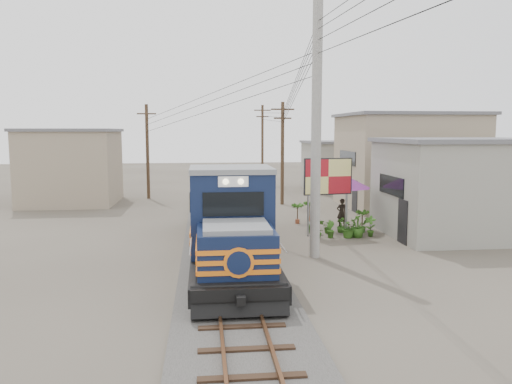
{
  "coord_description": "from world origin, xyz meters",
  "views": [
    {
      "loc": [
        -0.93,
        -19.75,
        5.06
      ],
      "look_at": [
        1.54,
        3.34,
        2.2
      ],
      "focal_mm": 35.0,
      "sensor_mm": 36.0,
      "label": 1
    }
  ],
  "objects": [
    {
      "name": "market_umbrella",
      "position": [
        6.36,
        4.95,
        2.44
      ],
      "size": [
        2.62,
        2.62,
        2.78
      ],
      "rotation": [
        0.0,
        0.0,
        -0.04
      ],
      "color": "black",
      "rests_on": "ground"
    },
    {
      "name": "plant_nursery",
      "position": [
        5.79,
        3.29,
        0.47
      ],
      "size": [
        3.21,
        2.11,
        1.13
      ],
      "color": "#2D5D1A",
      "rests_on": "ground"
    },
    {
      "name": "wooden_pole_far",
      "position": [
        4.8,
        28.0,
        3.93
      ],
      "size": [
        1.6,
        0.24,
        7.5
      ],
      "color": "#4C3826",
      "rests_on": "ground"
    },
    {
      "name": "billboard",
      "position": [
        5.05,
        3.59,
        2.78
      ],
      "size": [
        2.43,
        0.47,
        3.76
      ],
      "rotation": [
        0.0,
        0.0,
        0.14
      ],
      "color": "#99999E",
      "rests_on": "ground"
    },
    {
      "name": "wooden_pole_left",
      "position": [
        -5.0,
        18.0,
        3.68
      ],
      "size": [
        1.6,
        0.24,
        7.0
      ],
      "color": "#4C3826",
      "rests_on": "ground"
    },
    {
      "name": "shophouse_left",
      "position": [
        -10.0,
        16.0,
        2.61
      ],
      "size": [
        6.3,
        6.3,
        5.2
      ],
      "color": "gray",
      "rests_on": "ground"
    },
    {
      "name": "locomotive",
      "position": [
        0.0,
        0.17,
        1.64
      ],
      "size": [
        2.75,
        14.97,
        3.71
      ],
      "color": "black",
      "rests_on": "ground"
    },
    {
      "name": "shophouse_mid",
      "position": [
        12.5,
        12.0,
        3.11
      ],
      "size": [
        8.4,
        7.35,
        6.2
      ],
      "color": "gray",
      "rests_on": "ground"
    },
    {
      "name": "ballast",
      "position": [
        0.0,
        10.0,
        0.08
      ],
      "size": [
        3.6,
        70.0,
        0.16
      ],
      "primitive_type": "cube",
      "color": "#595651",
      "rests_on": "ground"
    },
    {
      "name": "power_lines",
      "position": [
        -0.14,
        8.49,
        7.56
      ],
      "size": [
        9.65,
        19.0,
        3.3
      ],
      "color": "black",
      "rests_on": "ground"
    },
    {
      "name": "shophouse_front",
      "position": [
        11.5,
        3.0,
        2.36
      ],
      "size": [
        7.35,
        6.3,
        4.7
      ],
      "color": "gray",
      "rests_on": "ground"
    },
    {
      "name": "shophouse_back",
      "position": [
        11.0,
        22.0,
        2.11
      ],
      "size": [
        6.3,
        6.3,
        4.2
      ],
      "color": "gray",
      "rests_on": "ground"
    },
    {
      "name": "vendor",
      "position": [
        6.35,
        5.65,
        0.75
      ],
      "size": [
        0.61,
        0.46,
        1.5
      ],
      "primitive_type": "imported",
      "rotation": [
        0.0,
        0.0,
        3.34
      ],
      "color": "black",
      "rests_on": "ground"
    },
    {
      "name": "track",
      "position": [
        0.0,
        10.0,
        0.26
      ],
      "size": [
        1.15,
        70.0,
        0.12
      ],
      "color": "#51331E",
      "rests_on": "ground"
    },
    {
      "name": "utility_pole_main",
      "position": [
        3.5,
        -0.5,
        5.0
      ],
      "size": [
        0.4,
        0.4,
        10.0
      ],
      "color": "#9E9B93",
      "rests_on": "ground"
    },
    {
      "name": "ground",
      "position": [
        0.0,
        0.0,
        0.0
      ],
      "size": [
        120.0,
        120.0,
        0.0
      ],
      "primitive_type": "plane",
      "color": "#473F35",
      "rests_on": "ground"
    },
    {
      "name": "wooden_pole_mid",
      "position": [
        4.5,
        14.0,
        3.68
      ],
      "size": [
        1.6,
        0.24,
        7.0
      ],
      "color": "#4C3826",
      "rests_on": "ground"
    }
  ]
}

